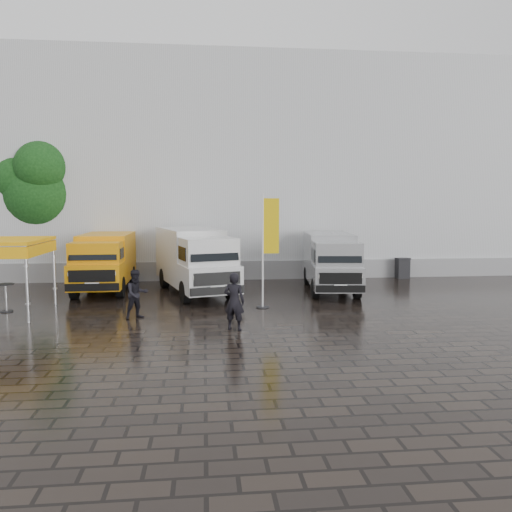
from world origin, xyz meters
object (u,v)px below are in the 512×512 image
(van_white, at_px, (195,262))
(person_tent, at_px, (137,294))
(person_front, at_px, (234,301))
(van_yellow, at_px, (105,263))
(van_silver, at_px, (330,262))
(cocktail_table, at_px, (6,298))
(flagpole, at_px, (267,246))
(wheelie_bin, at_px, (402,268))

(van_white, xyz_separation_m, person_tent, (-1.94, -4.77, -0.58))
(van_white, xyz_separation_m, person_front, (1.37, -6.75, -0.51))
(van_white, height_order, person_front, van_white)
(van_yellow, xyz_separation_m, person_front, (5.52, -7.78, -0.37))
(van_yellow, height_order, person_front, van_yellow)
(van_white, xyz_separation_m, van_silver, (6.24, 0.06, -0.12))
(van_yellow, height_order, van_white, van_white)
(van_yellow, bearing_deg, person_tent, -70.00)
(van_yellow, distance_m, cocktail_table, 5.13)
(van_silver, bearing_deg, flagpole, -127.72)
(cocktail_table, xyz_separation_m, person_tent, (5.00, -1.57, 0.33))
(van_yellow, distance_m, van_silver, 10.44)
(person_front, xyz_separation_m, person_tent, (-3.31, 1.98, -0.07))
(flagpole, relative_size, person_tent, 2.55)
(van_yellow, xyz_separation_m, person_tent, (2.21, -5.81, -0.44))
(van_silver, relative_size, person_front, 3.26)
(van_silver, bearing_deg, person_front, -119.00)
(flagpole, height_order, person_tent, flagpole)
(van_silver, bearing_deg, wheelie_bin, 41.14)
(van_yellow, relative_size, person_tent, 3.27)
(wheelie_bin, bearing_deg, van_yellow, -169.13)
(van_yellow, distance_m, flagpole, 8.37)
(cocktail_table, distance_m, wheelie_bin, 19.21)
(van_silver, height_order, flagpole, flagpole)
(wheelie_bin, xyz_separation_m, person_front, (-9.73, -10.16, 0.37))
(van_white, height_order, cocktail_table, van_white)
(van_white, distance_m, van_silver, 6.24)
(wheelie_bin, bearing_deg, van_white, -160.92)
(van_white, relative_size, person_tent, 3.85)
(wheelie_bin, bearing_deg, van_silver, -143.41)
(van_silver, xyz_separation_m, flagpole, (-3.38, -3.47, 1.11))
(van_white, distance_m, flagpole, 4.56)
(flagpole, xyz_separation_m, person_front, (-1.49, -3.34, -1.49))
(van_silver, relative_size, wheelie_bin, 5.46)
(cocktail_table, distance_m, person_front, 9.05)
(person_front, height_order, person_tent, person_front)
(flagpole, bearing_deg, van_yellow, 147.64)
(van_yellow, distance_m, wheelie_bin, 15.45)
(van_silver, height_order, person_tent, van_silver)
(van_silver, bearing_deg, van_white, -172.91)
(van_white, distance_m, cocktail_table, 7.70)
(van_yellow, xyz_separation_m, van_silver, (10.39, -0.97, 0.01))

